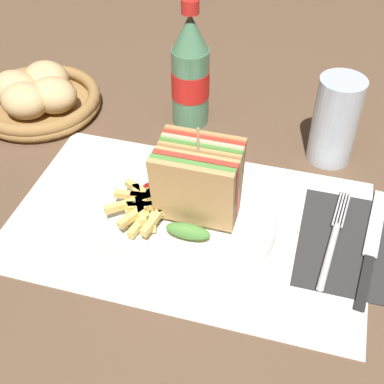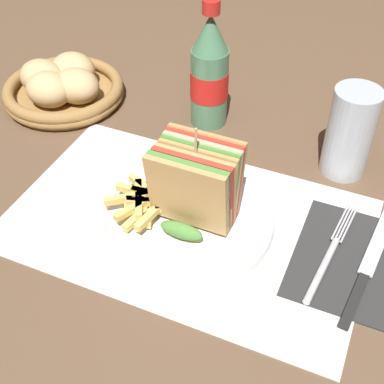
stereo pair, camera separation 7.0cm
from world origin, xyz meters
The scene contains 12 objects.
ground_plane centered at (0.00, 0.00, 0.00)m, with size 4.00×4.00×0.00m, color brown.
placemat centered at (-0.01, 0.01, 0.00)m, with size 0.47×0.29×0.00m.
plate_main centered at (-0.01, 0.01, 0.01)m, with size 0.23×0.23×0.02m.
club_sandwich centered at (0.00, 0.02, 0.07)m, with size 0.10×0.09×0.14m.
fries_pile centered at (-0.07, 0.00, 0.03)m, with size 0.08×0.11×0.02m.
ketchup_blob centered at (-0.06, 0.03, 0.03)m, with size 0.05×0.04×0.02m.
napkin centered at (0.20, 0.04, 0.00)m, with size 0.14×0.18×0.00m.
fork centered at (0.18, 0.02, 0.01)m, with size 0.03×0.18×0.01m.
knife centered at (0.22, 0.03, 0.01)m, with size 0.04×0.21×0.00m.
coke_bottle_near centered at (-0.07, 0.25, 0.09)m, with size 0.06×0.06×0.21m.
glass_near centered at (0.16, 0.21, 0.07)m, with size 0.07×0.07×0.13m.
bread_basket centered at (-0.33, 0.20, 0.03)m, with size 0.21×0.21×0.07m.
Camera 2 is at (0.19, -0.44, 0.51)m, focal length 50.00 mm.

